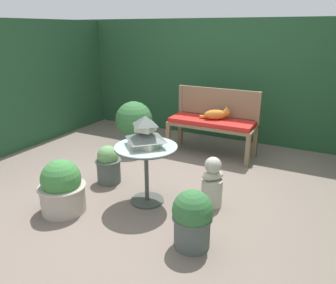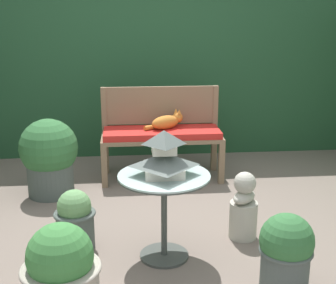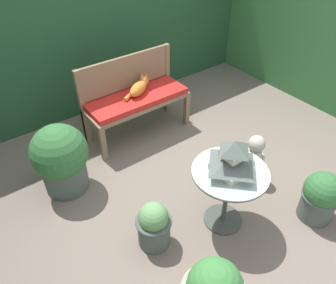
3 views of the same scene
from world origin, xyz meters
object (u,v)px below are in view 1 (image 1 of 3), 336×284
garden_bench (212,125)px  cat (217,114)px  potted_plant_path_edge (62,188)px  potted_plant_table_near (134,125)px  patio_table (146,158)px  pagoda_birdhouse (146,133)px  garden_bust (212,184)px  potted_plant_bench_left (108,164)px  potted_plant_patio_mid (192,218)px

garden_bench → cat: (0.06, 0.04, 0.16)m
potted_plant_path_edge → potted_plant_table_near: bearing=100.4°
patio_table → pagoda_birdhouse: 0.28m
garden_bench → garden_bust: bearing=-69.0°
potted_plant_bench_left → potted_plant_path_edge: bearing=-90.5°
patio_table → garden_bust: 0.74m
potted_plant_patio_mid → patio_table: bearing=147.0°
garden_bench → potted_plant_bench_left: garden_bench is taller
pagoda_birdhouse → garden_bust: 0.88m
garden_bench → potted_plant_bench_left: (-0.77, -1.46, -0.23)m
potted_plant_path_edge → potted_plant_patio_mid: size_ratio=1.06×
potted_plant_table_near → patio_table: bearing=-52.2°
potted_plant_path_edge → potted_plant_bench_left: 0.76m
potted_plant_patio_mid → potted_plant_bench_left: 1.56m
garden_bench → potted_plant_path_edge: potted_plant_path_edge is taller
potted_plant_path_edge → potted_plant_table_near: potted_plant_table_near is taller
potted_plant_patio_mid → potted_plant_table_near: 2.50m
potted_plant_patio_mid → cat: bearing=104.8°
garden_bench → garden_bust: 1.52m
pagoda_birdhouse → potted_plant_table_near: 1.69m
patio_table → pagoda_birdhouse: (0.00, 0.00, 0.28)m
cat → potted_plant_table_near: size_ratio=0.56×
garden_bench → potted_plant_table_near: 1.18m
garden_bench → potted_plant_patio_mid: bearing=-73.6°
patio_table → garden_bench: bearing=86.1°
garden_bench → patio_table: (-0.11, -1.65, 0.04)m
cat → potted_plant_bench_left: cat is taller
potted_plant_bench_left → potted_plant_table_near: bearing=107.4°
patio_table → potted_plant_patio_mid: (0.74, -0.48, -0.24)m
garden_bench → pagoda_birdhouse: 1.69m
cat → potted_plant_patio_mid: 2.27m
patio_table → potted_plant_bench_left: patio_table is taller
potted_plant_patio_mid → potted_plant_table_near: (-1.75, 1.78, 0.12)m
potted_plant_table_near → potted_plant_bench_left: size_ratio=1.61×
potted_plant_bench_left → pagoda_birdhouse: bearing=-16.3°
garden_bench → pagoda_birdhouse: size_ratio=3.47×
cat → patio_table: bearing=-125.3°
potted_plant_path_edge → patio_table: bearing=40.2°
garden_bench → garden_bust: size_ratio=2.30×
potted_plant_bench_left → patio_table: bearing=-16.3°
pagoda_birdhouse → potted_plant_path_edge: pagoda_birdhouse is taller
cat → pagoda_birdhouse: pagoda_birdhouse is taller
cat → garden_bench: bearing=-177.8°
pagoda_birdhouse → potted_plant_path_edge: (-0.67, -0.56, -0.52)m
potted_plant_patio_mid → potted_plant_bench_left: potted_plant_patio_mid is taller
cat → potted_plant_bench_left: bearing=-148.5°
patio_table → pagoda_birdhouse: size_ratio=1.81×
patio_table → potted_plant_path_edge: patio_table is taller
garden_bench → potted_plant_path_edge: size_ratio=2.26×
patio_table → potted_plant_path_edge: 0.91m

